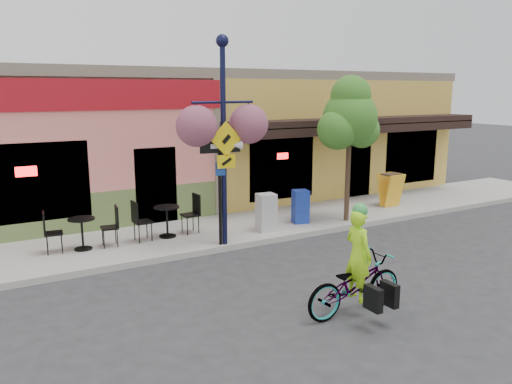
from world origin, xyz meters
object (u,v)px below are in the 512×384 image
Objects in this scene: lamp_post at (224,143)px; one_way_sign at (220,193)px; bicycle at (355,284)px; newspaper_box_grey at (266,212)px; building at (197,134)px; street_tree at (349,149)px; cyclist_rider at (358,269)px; newspaper_box_blue at (300,206)px.

lamp_post is 1.92× the size of one_way_sign.
bicycle is 4.98m from newspaper_box_grey.
street_tree is (1.86, -6.55, -0.01)m from building.
bicycle is 4.46m from one_way_sign.
one_way_sign is (-2.33, -6.85, -0.80)m from building.
street_tree is at bearing 9.83° from one_way_sign.
cyclist_rider is at bearing -98.92° from building.
cyclist_rider is 4.41m from one_way_sign.
newspaper_box_grey is at bearing 175.08° from street_tree.
cyclist_rider is 6.05m from street_tree.
cyclist_rider is (0.05, 0.00, 0.28)m from bicycle.
one_way_sign is 1.87m from newspaper_box_grey.
newspaper_box_blue is at bearing 13.83° from lamp_post.
one_way_sign is 2.58× the size of newspaper_box_grey.
lamp_post is at bearing -107.90° from building.
bicycle is 4.83m from lamp_post.
bicycle is at bearing -100.79° from newspaper_box_blue.
lamp_post is 4.11m from street_tree.
street_tree is (4.19, 0.30, 0.79)m from one_way_sign.
street_tree is (4.08, 0.30, -0.40)m from lamp_post.
cyclist_rider is at bearing -85.34° from lamp_post.
building is 6.56m from newspaper_box_grey.
cyclist_rider reaches higher than newspaper_box_grey.
building is at bearing 105.89° from street_tree.
lamp_post is at bearing -175.75° from street_tree.
cyclist_rider is 0.33× the size of lamp_post.
street_tree reaches higher than bicycle.
street_tree is at bearing -74.11° from building.
cyclist_rider is at bearing -76.76° from one_way_sign.
cyclist_rider is 0.63× the size of one_way_sign.
building is 7.02× the size of one_way_sign.
one_way_sign is 3.09m from newspaper_box_blue.
newspaper_box_grey is (1.50, 0.53, -1.98)m from lamp_post.
cyclist_rider reaches higher than newspaper_box_blue.
cyclist_rider is at bearing -128.00° from street_tree.
cyclist_rider is 1.72× the size of newspaper_box_blue.
newspaper_box_grey reaches higher than bicycle.
lamp_post is at bearing -155.46° from newspaper_box_grey.
building is 7.28m from one_way_sign.
newspaper_box_blue is at bearing 15.32° from newspaper_box_grey.
one_way_sign is at bearing -151.28° from newspaper_box_blue.
one_way_sign is at bearing -156.75° from newspaper_box_grey.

